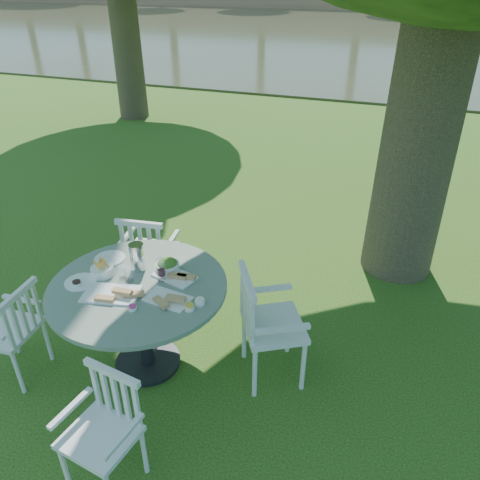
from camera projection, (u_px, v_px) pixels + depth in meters
name	position (u px, v px, depth m)	size (l,w,h in m)	color
ground	(233.00, 325.00, 4.52)	(140.00, 140.00, 0.00)	#1C3E0D
table	(140.00, 301.00, 3.75)	(1.41, 1.41, 0.84)	black
chair_ne	(262.00, 320.00, 3.70)	(0.66, 0.67, 1.00)	silver
chair_nw	(147.00, 251.00, 4.66)	(0.53, 0.50, 0.94)	silver
chair_sw	(16.00, 327.00, 3.74)	(0.44, 0.47, 0.87)	silver
chair_se	(108.00, 421.00, 2.98)	(0.49, 0.46, 0.85)	silver
tableware	(135.00, 272.00, 3.73)	(1.16, 0.73, 0.24)	white
river	(392.00, 36.00, 23.23)	(100.00, 28.00, 0.12)	#343720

